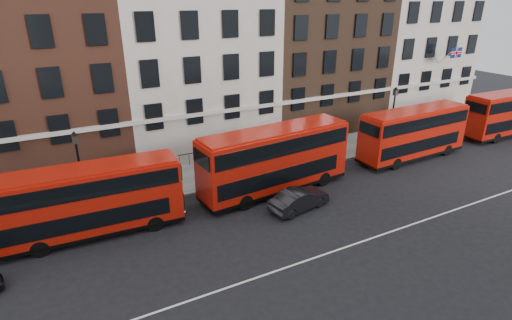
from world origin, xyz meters
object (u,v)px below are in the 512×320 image
bus_b (90,200)px  traffic_light (468,109)px  bus_d (413,133)px  bus_e (509,113)px  bus_c (275,159)px  car_front (299,199)px

bus_b → traffic_light: size_ratio=3.08×
bus_d → traffic_light: 10.68m
bus_d → bus_e: bus_e is taller
bus_c → bus_e: 26.29m
car_front → bus_c: bearing=-7.3°
car_front → traffic_light: 24.20m
car_front → bus_b: bearing=65.8°
bus_b → traffic_light: 35.67m
bus_c → traffic_light: size_ratio=3.40×
traffic_light → car_front: bearing=-166.8°
bus_e → traffic_light: bus_e is taller
car_front → traffic_light: (23.50, 5.52, 1.75)m
bus_b → car_front: size_ratio=2.39×
bus_e → car_front: bus_e is taller
car_front → traffic_light: size_ratio=1.29×
bus_b → bus_e: bus_e is taller
car_front → bus_d: bearing=-87.7°
bus_b → bus_d: bus_d is taller
bus_d → car_front: size_ratio=2.45×
bus_b → bus_d: bearing=2.8°
car_front → bus_e: bearing=-93.9°
bus_d → bus_e: 13.00m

